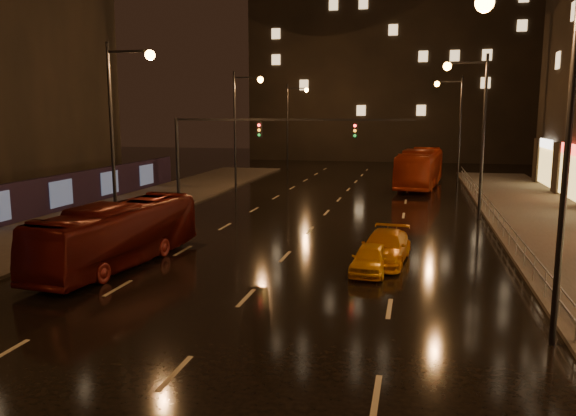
{
  "coord_description": "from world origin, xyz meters",
  "views": [
    {
      "loc": [
        5.72,
        -14.21,
        6.38
      ],
      "look_at": [
        0.47,
        8.57,
        2.5
      ],
      "focal_mm": 35.0,
      "sensor_mm": 36.0,
      "label": 1
    }
  ],
  "objects_px": {
    "taxi_near": "(370,259)",
    "taxi_far": "(385,247)",
    "bus_red": "(118,234)",
    "bus_curb": "(420,168)"
  },
  "relations": [
    {
      "from": "taxi_near",
      "to": "taxi_far",
      "type": "bearing_deg",
      "value": 78.23
    },
    {
      "from": "taxi_far",
      "to": "taxi_near",
      "type": "bearing_deg",
      "value": -99.79
    },
    {
      "from": "bus_red",
      "to": "taxi_near",
      "type": "relative_size",
      "value": 2.84
    },
    {
      "from": "bus_red",
      "to": "bus_curb",
      "type": "bearing_deg",
      "value": 72.66
    },
    {
      "from": "taxi_far",
      "to": "bus_curb",
      "type": "bearing_deg",
      "value": 92.48
    },
    {
      "from": "bus_curb",
      "to": "taxi_far",
      "type": "distance_m",
      "value": 27.13
    },
    {
      "from": "bus_curb",
      "to": "taxi_near",
      "type": "xyz_separation_m",
      "value": [
        -2.0,
        -28.83,
        -1.12
      ]
    },
    {
      "from": "bus_red",
      "to": "taxi_far",
      "type": "xyz_separation_m",
      "value": [
        11.11,
        2.97,
        -0.68
      ]
    },
    {
      "from": "bus_curb",
      "to": "taxi_near",
      "type": "distance_m",
      "value": 28.92
    },
    {
      "from": "taxi_near",
      "to": "bus_curb",
      "type": "bearing_deg",
      "value": 89.73
    }
  ]
}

